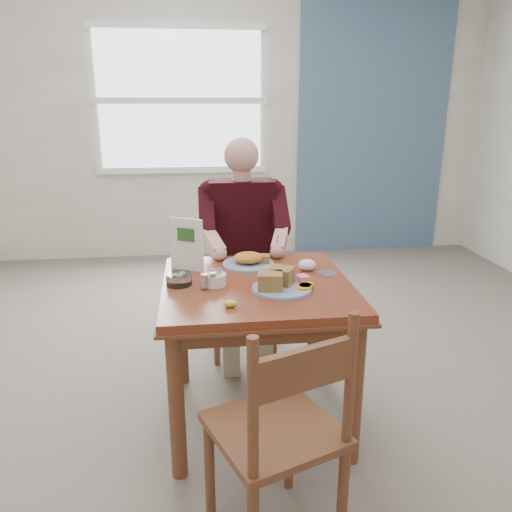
{
  "coord_description": "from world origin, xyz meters",
  "views": [
    {
      "loc": [
        -0.28,
        -2.25,
        1.58
      ],
      "look_at": [
        -0.0,
        0.0,
        0.88
      ],
      "focal_mm": 35.0,
      "sensor_mm": 36.0,
      "label": 1
    }
  ],
  "objects": [
    {
      "name": "floor",
      "position": [
        0.0,
        0.0,
        0.0
      ],
      "size": [
        6.0,
        6.0,
        0.0
      ],
      "primitive_type": "plane",
      "color": "#665F53",
      "rests_on": "ground"
    },
    {
      "name": "wall_back",
      "position": [
        0.0,
        3.0,
        1.4
      ],
      "size": [
        5.5,
        0.0,
        5.5
      ],
      "primitive_type": "plane",
      "rotation": [
        1.57,
        0.0,
        0.0
      ],
      "color": "silver",
      "rests_on": "ground"
    },
    {
      "name": "accent_panel",
      "position": [
        1.6,
        2.98,
        1.4
      ],
      "size": [
        1.6,
        0.02,
        2.8
      ],
      "primitive_type": "cube",
      "color": "#486486",
      "rests_on": "ground"
    },
    {
      "name": "lemon_wedge",
      "position": [
        -0.15,
        -0.29,
        0.77
      ],
      "size": [
        0.06,
        0.04,
        0.03
      ],
      "primitive_type": "ellipsoid",
      "rotation": [
        0.0,
        0.0,
        -0.06
      ],
      "color": "yellow",
      "rests_on": "table"
    },
    {
      "name": "napkin",
      "position": [
        0.28,
        0.15,
        0.78
      ],
      "size": [
        0.11,
        0.1,
        0.06
      ],
      "primitive_type": "ellipsoid",
      "rotation": [
        0.0,
        0.0,
        -0.28
      ],
      "color": "white",
      "rests_on": "table"
    },
    {
      "name": "metal_dish",
      "position": [
        0.36,
        0.07,
        0.76
      ],
      "size": [
        0.12,
        0.12,
        0.01
      ],
      "primitive_type": "cylinder",
      "rotation": [
        0.0,
        0.0,
        0.38
      ],
      "color": "silver",
      "rests_on": "table"
    },
    {
      "name": "window",
      "position": [
        -0.4,
        2.97,
        1.6
      ],
      "size": [
        1.72,
        0.04,
        1.42
      ],
      "color": "white",
      "rests_on": "wall_back"
    },
    {
      "name": "table",
      "position": [
        0.0,
        0.0,
        0.64
      ],
      "size": [
        0.92,
        0.92,
        0.75
      ],
      "color": "brown",
      "rests_on": "ground"
    },
    {
      "name": "chair_far",
      "position": [
        0.0,
        0.8,
        0.48
      ],
      "size": [
        0.42,
        0.42,
        0.95
      ],
      "color": "brown",
      "rests_on": "ground"
    },
    {
      "name": "chair_near",
      "position": [
        -0.01,
        -0.8,
        0.48
      ],
      "size": [
        0.54,
        0.54,
        0.95
      ],
      "color": "brown",
      "rests_on": "ground"
    },
    {
      "name": "diner",
      "position": [
        0.0,
        0.71,
        0.81
      ],
      "size": [
        0.53,
        0.56,
        1.39
      ],
      "color": "gray",
      "rests_on": "chair_far"
    },
    {
      "name": "near_plate",
      "position": [
        0.09,
        -0.11,
        0.78
      ],
      "size": [
        0.34,
        0.34,
        0.09
      ],
      "color": "white",
      "rests_on": "table"
    },
    {
      "name": "far_plate",
      "position": [
        -0.01,
        0.26,
        0.78
      ],
      "size": [
        0.32,
        0.32,
        0.07
      ],
      "color": "white",
      "rests_on": "table"
    },
    {
      "name": "caddy",
      "position": [
        -0.2,
        -0.02,
        0.78
      ],
      "size": [
        0.11,
        0.11,
        0.08
      ],
      "color": "white",
      "rests_on": "table"
    },
    {
      "name": "shakers",
      "position": [
        -0.23,
        -0.06,
        0.79
      ],
      "size": [
        0.09,
        0.06,
        0.08
      ],
      "color": "white",
      "rests_on": "table"
    },
    {
      "name": "creamer",
      "position": [
        -0.37,
        0.01,
        0.78
      ],
      "size": [
        0.15,
        0.15,
        0.06
      ],
      "color": "white",
      "rests_on": "table"
    },
    {
      "name": "menu",
      "position": [
        -0.33,
        0.23,
        0.89
      ],
      "size": [
        0.17,
        0.1,
        0.27
      ],
      "color": "white",
      "rests_on": "table"
    }
  ]
}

